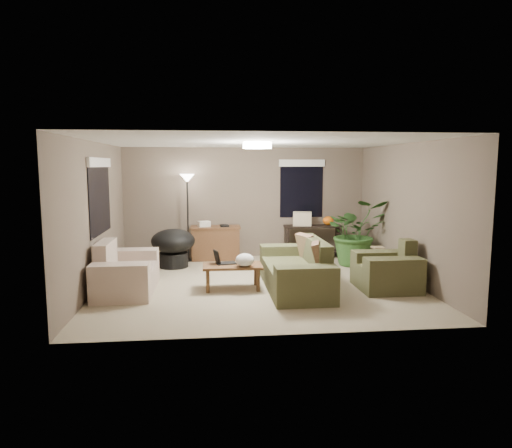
{
  "coord_description": "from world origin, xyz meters",
  "views": [
    {
      "loc": [
        -0.85,
        -7.9,
        2.1
      ],
      "look_at": [
        0.0,
        0.2,
        1.05
      ],
      "focal_mm": 32.0,
      "sensor_mm": 36.0,
      "label": 1
    }
  ],
  "objects": [
    {
      "name": "armchair",
      "position": [
        2.17,
        -0.58,
        0.3
      ],
      "size": [
        0.95,
        1.0,
        0.85
      ],
      "color": "brown",
      "rests_on": "ground"
    },
    {
      "name": "houseplant",
      "position": [
        2.24,
        1.33,
        0.55
      ],
      "size": [
        1.26,
        1.4,
        1.09
      ],
      "primitive_type": "imported",
      "color": "#2D5923",
      "rests_on": "ground"
    },
    {
      "name": "console_table",
      "position": [
        1.5,
        2.14,
        0.44
      ],
      "size": [
        1.3,
        0.4,
        0.75
      ],
      "color": "black",
      "rests_on": "ground"
    },
    {
      "name": "main_sofa",
      "position": [
        0.64,
        -0.41,
        0.29
      ],
      "size": [
        0.95,
        2.2,
        0.85
      ],
      "color": "#4A4C2D",
      "rests_on": "ground"
    },
    {
      "name": "cardboard_box",
      "position": [
        1.25,
        2.14,
        0.9
      ],
      "size": [
        0.46,
        0.38,
        0.31
      ],
      "primitive_type": "cube",
      "rotation": [
        0.0,
        0.0,
        -0.21
      ],
      "color": "beige",
      "rests_on": "console_table"
    },
    {
      "name": "window_left",
      "position": [
        -2.73,
        0.3,
        1.78
      ],
      "size": [
        0.05,
        1.56,
        1.33
      ],
      "color": "black",
      "rests_on": "room_shell"
    },
    {
      "name": "laptop",
      "position": [
        -0.63,
        -0.2,
        0.48
      ],
      "size": [
        0.41,
        0.29,
        0.24
      ],
      "color": "black",
      "rests_on": "coffee_table"
    },
    {
      "name": "desk_papers",
      "position": [
        -0.86,
        2.18,
        0.8
      ],
      "size": [
        0.7,
        0.3,
        0.12
      ],
      "color": "silver",
      "rests_on": "desk"
    },
    {
      "name": "coffee_table",
      "position": [
        -0.46,
        -0.3,
        0.36
      ],
      "size": [
        1.0,
        0.55,
        0.42
      ],
      "color": "brown",
      "rests_on": "ground"
    },
    {
      "name": "papasan_chair",
      "position": [
        -1.58,
        1.52,
        0.47
      ],
      "size": [
        0.98,
        0.98,
        0.8
      ],
      "color": "black",
      "rests_on": "ground"
    },
    {
      "name": "cat_scratching_post",
      "position": [
        2.48,
        0.69,
        0.21
      ],
      "size": [
        0.32,
        0.32,
        0.5
      ],
      "color": "tan",
      "rests_on": "ground"
    },
    {
      "name": "window_back",
      "position": [
        1.3,
        2.48,
        1.79
      ],
      "size": [
        1.06,
        0.05,
        1.33
      ],
      "color": "black",
      "rests_on": "room_shell"
    },
    {
      "name": "plastic_bag",
      "position": [
        -0.26,
        -0.45,
        0.53
      ],
      "size": [
        0.4,
        0.39,
        0.22
      ],
      "primitive_type": "ellipsoid",
      "rotation": [
        0.0,
        0.0,
        0.43
      ],
      "color": "white",
      "rests_on": "coffee_table"
    },
    {
      "name": "floor_lamp",
      "position": [
        -1.3,
        2.14,
        1.6
      ],
      "size": [
        0.32,
        0.32,
        1.91
      ],
      "color": "black",
      "rests_on": "ground"
    },
    {
      "name": "ceiling_fixture",
      "position": [
        0.0,
        0.0,
        2.44
      ],
      "size": [
        0.5,
        0.5,
        0.1
      ],
      "primitive_type": "cylinder",
      "color": "white",
      "rests_on": "room_shell"
    },
    {
      "name": "throw_pillows",
      "position": [
        0.9,
        -0.41,
        0.65
      ],
      "size": [
        0.37,
        1.4,
        0.47
      ],
      "color": "#8C7251",
      "rests_on": "main_sofa"
    },
    {
      "name": "loveseat",
      "position": [
        -2.26,
        -0.25,
        0.3
      ],
      "size": [
        0.9,
        1.6,
        0.85
      ],
      "color": "beige",
      "rests_on": "ground"
    },
    {
      "name": "desk",
      "position": [
        -0.7,
        2.19,
        0.38
      ],
      "size": [
        1.1,
        0.5,
        0.75
      ],
      "color": "brown",
      "rests_on": "ground"
    },
    {
      "name": "pumpkin",
      "position": [
        1.85,
        2.14,
        0.85
      ],
      "size": [
        0.28,
        0.28,
        0.2
      ],
      "primitive_type": "ellipsoid",
      "rotation": [
        0.0,
        0.0,
        0.16
      ],
      "color": "orange",
      "rests_on": "console_table"
    },
    {
      "name": "room_shell",
      "position": [
        0.0,
        0.0,
        1.25
      ],
      "size": [
        5.5,
        5.5,
        5.5
      ],
      "color": "tan",
      "rests_on": "ground"
    }
  ]
}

